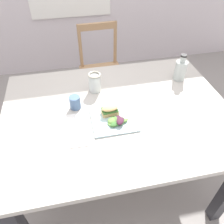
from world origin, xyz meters
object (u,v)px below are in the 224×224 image
at_px(chair_wooden_far, 101,72).
at_px(plate_lunch, 113,119).
at_px(sandwich_half_front, 110,110).
at_px(bottle_cold_brew, 180,71).
at_px(fork_on_napkin, 76,127).
at_px(cup_extra_side, 75,103).
at_px(mason_jar_iced_tea, 95,83).
at_px(dining_table, 117,123).

relative_size(chair_wooden_far, plate_lunch, 3.48).
relative_size(plate_lunch, sandwich_half_front, 2.51).
xyz_separation_m(plate_lunch, bottle_cold_brew, (0.53, 0.30, 0.06)).
bearing_deg(fork_on_napkin, plate_lunch, 5.73).
bearing_deg(sandwich_half_front, cup_extra_side, 151.70).
bearing_deg(bottle_cold_brew, mason_jar_iced_tea, -178.79).
distance_m(plate_lunch, sandwich_half_front, 0.05).
distance_m(dining_table, fork_on_napkin, 0.30).
distance_m(plate_lunch, fork_on_napkin, 0.22).
bearing_deg(plate_lunch, bottle_cold_brew, 29.72).
xyz_separation_m(fork_on_napkin, bottle_cold_brew, (0.75, 0.33, 0.06)).
bearing_deg(chair_wooden_far, plate_lunch, -95.28).
height_order(chair_wooden_far, bottle_cold_brew, bottle_cold_brew).
distance_m(mason_jar_iced_tea, cup_extra_side, 0.21).
relative_size(mason_jar_iced_tea, cup_extra_side, 1.57).
distance_m(plate_lunch, cup_extra_side, 0.25).
bearing_deg(cup_extra_side, dining_table, -16.16).
relative_size(sandwich_half_front, mason_jar_iced_tea, 0.78).
xyz_separation_m(chair_wooden_far, bottle_cold_brew, (0.44, -0.67, 0.36)).
relative_size(chair_wooden_far, mason_jar_iced_tea, 6.86).
bearing_deg(sandwich_half_front, chair_wooden_far, 83.78).
bearing_deg(fork_on_napkin, sandwich_half_front, 16.48).
bearing_deg(dining_table, fork_on_napkin, -160.23).
distance_m(fork_on_napkin, bottle_cold_brew, 0.82).
bearing_deg(bottle_cold_brew, plate_lunch, -150.28).
bearing_deg(chair_wooden_far, sandwich_half_front, -96.22).
xyz_separation_m(dining_table, plate_lunch, (-0.04, -0.07, 0.11)).
xyz_separation_m(dining_table, bottle_cold_brew, (0.49, 0.23, 0.17)).
relative_size(bottle_cold_brew, mason_jar_iced_tea, 1.47).
relative_size(fork_on_napkin, cup_extra_side, 2.29).
height_order(chair_wooden_far, fork_on_napkin, chair_wooden_far).
xyz_separation_m(mason_jar_iced_tea, cup_extra_side, (-0.14, -0.15, -0.02)).
bearing_deg(bottle_cold_brew, cup_extra_side, -167.44).
xyz_separation_m(sandwich_half_front, mason_jar_iced_tea, (-0.05, 0.25, 0.02)).
relative_size(chair_wooden_far, fork_on_napkin, 4.69).
distance_m(sandwich_half_front, bottle_cold_brew, 0.61).
bearing_deg(chair_wooden_far, bottle_cold_brew, -56.33).
height_order(bottle_cold_brew, mason_jar_iced_tea, bottle_cold_brew).
height_order(plate_lunch, bottle_cold_brew, bottle_cold_brew).
bearing_deg(fork_on_napkin, bottle_cold_brew, 23.53).
height_order(dining_table, fork_on_napkin, fork_on_napkin).
bearing_deg(plate_lunch, sandwich_half_front, 107.18).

